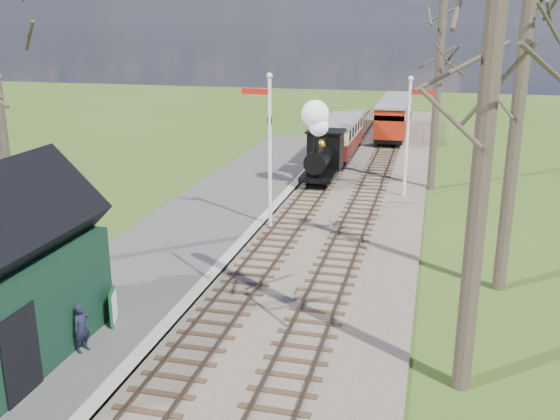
{
  "coord_description": "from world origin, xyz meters",
  "views": [
    {
      "loc": [
        5.51,
        -7.19,
        8.05
      ],
      "look_at": [
        0.34,
        13.5,
        1.6
      ],
      "focal_mm": 40.0,
      "sensor_mm": 36.0,
      "label": 1
    }
  ],
  "objects_px": {
    "locomotive": "(321,147)",
    "coach": "(340,136)",
    "semaphore_far": "(410,128)",
    "red_carriage_a": "(392,122)",
    "bench": "(10,373)",
    "person": "(82,328)",
    "sign_board": "(113,307)",
    "semaphore_near": "(268,140)",
    "red_carriage_b": "(397,111)"
  },
  "relations": [
    {
      "from": "semaphore_near",
      "to": "red_carriage_a",
      "type": "distance_m",
      "value": 20.36
    },
    {
      "from": "semaphore_near",
      "to": "person",
      "type": "xyz_separation_m",
      "value": [
        -1.81,
        -10.96,
        -2.8
      ]
    },
    {
      "from": "coach",
      "to": "red_carriage_a",
      "type": "xyz_separation_m",
      "value": [
        2.6,
        6.37,
        0.04
      ]
    },
    {
      "from": "semaphore_near",
      "to": "red_carriage_b",
      "type": "distance_m",
      "value": 25.78
    },
    {
      "from": "bench",
      "to": "person",
      "type": "relative_size",
      "value": 1.26
    },
    {
      "from": "semaphore_far",
      "to": "red_carriage_a",
      "type": "xyz_separation_m",
      "value": [
        -1.77,
        13.97,
        -1.85
      ]
    },
    {
      "from": "coach",
      "to": "person",
      "type": "height_order",
      "value": "coach"
    },
    {
      "from": "person",
      "to": "coach",
      "type": "bearing_deg",
      "value": 12.96
    },
    {
      "from": "red_carriage_b",
      "to": "sign_board",
      "type": "distance_m",
      "value": 35.31
    },
    {
      "from": "red_carriage_a",
      "to": "sign_board",
      "type": "distance_m",
      "value": 29.88
    },
    {
      "from": "red_carriage_a",
      "to": "bench",
      "type": "relative_size",
      "value": 3.24
    },
    {
      "from": "semaphore_near",
      "to": "semaphore_far",
      "type": "bearing_deg",
      "value": 49.4
    },
    {
      "from": "locomotive",
      "to": "coach",
      "type": "distance_m",
      "value": 6.08
    },
    {
      "from": "semaphore_near",
      "to": "person",
      "type": "relative_size",
      "value": 4.96
    },
    {
      "from": "semaphore_near",
      "to": "red_carriage_b",
      "type": "xyz_separation_m",
      "value": [
        3.37,
        25.47,
        -2.12
      ]
    },
    {
      "from": "red_carriage_a",
      "to": "bench",
      "type": "bearing_deg",
      "value": -100.08
    },
    {
      "from": "semaphore_near",
      "to": "person",
      "type": "height_order",
      "value": "semaphore_near"
    },
    {
      "from": "semaphore_far",
      "to": "bench",
      "type": "xyz_separation_m",
      "value": [
        -7.61,
        -18.86,
        -2.74
      ]
    },
    {
      "from": "locomotive",
      "to": "semaphore_near",
      "type": "bearing_deg",
      "value": -95.74
    },
    {
      "from": "semaphore_far",
      "to": "person",
      "type": "relative_size",
      "value": 4.56
    },
    {
      "from": "semaphore_near",
      "to": "coach",
      "type": "height_order",
      "value": "semaphore_near"
    },
    {
      "from": "locomotive",
      "to": "red_carriage_b",
      "type": "bearing_deg",
      "value": 81.71
    },
    {
      "from": "semaphore_near",
      "to": "red_carriage_a",
      "type": "bearing_deg",
      "value": 80.42
    },
    {
      "from": "bench",
      "to": "sign_board",
      "type": "bearing_deg",
      "value": 78.77
    },
    {
      "from": "semaphore_far",
      "to": "red_carriage_a",
      "type": "height_order",
      "value": "semaphore_far"
    },
    {
      "from": "semaphore_far",
      "to": "red_carriage_a",
      "type": "relative_size",
      "value": 1.12
    },
    {
      "from": "semaphore_far",
      "to": "locomotive",
      "type": "relative_size",
      "value": 1.33
    },
    {
      "from": "red_carriage_b",
      "to": "red_carriage_a",
      "type": "bearing_deg",
      "value": -90.0
    },
    {
      "from": "red_carriage_b",
      "to": "bench",
      "type": "bearing_deg",
      "value": -98.66
    },
    {
      "from": "red_carriage_b",
      "to": "semaphore_near",
      "type": "bearing_deg",
      "value": -97.53
    },
    {
      "from": "red_carriage_b",
      "to": "bench",
      "type": "distance_m",
      "value": 38.78
    },
    {
      "from": "person",
      "to": "semaphore_near",
      "type": "bearing_deg",
      "value": 9.57
    },
    {
      "from": "coach",
      "to": "bench",
      "type": "distance_m",
      "value": 26.67
    },
    {
      "from": "semaphore_near",
      "to": "coach",
      "type": "relative_size",
      "value": 0.9
    },
    {
      "from": "semaphore_near",
      "to": "red_carriage_a",
      "type": "height_order",
      "value": "semaphore_near"
    },
    {
      "from": "red_carriage_a",
      "to": "person",
      "type": "relative_size",
      "value": 4.09
    },
    {
      "from": "locomotive",
      "to": "person",
      "type": "distance_m",
      "value": 18.71
    },
    {
      "from": "semaphore_far",
      "to": "bench",
      "type": "relative_size",
      "value": 3.62
    },
    {
      "from": "locomotive",
      "to": "person",
      "type": "bearing_deg",
      "value": -97.91
    },
    {
      "from": "semaphore_far",
      "to": "red_carriage_b",
      "type": "relative_size",
      "value": 1.12
    },
    {
      "from": "coach",
      "to": "red_carriage_b",
      "type": "height_order",
      "value": "red_carriage_b"
    },
    {
      "from": "coach",
      "to": "red_carriage_b",
      "type": "xyz_separation_m",
      "value": [
        2.6,
        11.87,
        0.04
      ]
    },
    {
      "from": "sign_board",
      "to": "red_carriage_a",
      "type": "bearing_deg",
      "value": 80.05
    },
    {
      "from": "sign_board",
      "to": "semaphore_near",
      "type": "bearing_deg",
      "value": 79.28
    },
    {
      "from": "red_carriage_b",
      "to": "bench",
      "type": "xyz_separation_m",
      "value": [
        -5.84,
        -38.33,
        -0.89
      ]
    },
    {
      "from": "person",
      "to": "locomotive",
      "type": "bearing_deg",
      "value": 11.05
    },
    {
      "from": "semaphore_near",
      "to": "red_carriage_b",
      "type": "height_order",
      "value": "semaphore_near"
    },
    {
      "from": "semaphore_near",
      "to": "semaphore_far",
      "type": "relative_size",
      "value": 1.09
    },
    {
      "from": "red_carriage_b",
      "to": "sign_board",
      "type": "bearing_deg",
      "value": -98.4
    },
    {
      "from": "coach",
      "to": "sign_board",
      "type": "bearing_deg",
      "value": -96.33
    }
  ]
}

